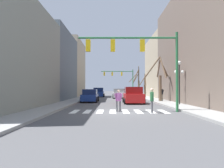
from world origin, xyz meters
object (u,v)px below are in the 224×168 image
at_px(street_tree_left_near, 144,87).
at_px(street_tree_left_mid, 137,82).
at_px(traffic_signal_far, 120,76).
at_px(pedestrian_crossing_street, 151,98).
at_px(car_at_intersection, 90,96).
at_px(street_tree_left_far, 159,79).
at_px(pedestrian_on_left_sidewalk, 118,98).
at_px(street_lamp_right_corner, 179,73).
at_px(car_driving_toward_lane, 98,93).
at_px(car_parked_right_far, 133,96).
at_px(car_parked_left_far, 118,94).
at_px(traffic_signal_near, 138,52).
at_px(pedestrian_waiting_at_curb, 161,93).

height_order(street_tree_left_near, street_tree_left_mid, street_tree_left_mid).
xyz_separation_m(traffic_signal_far, pedestrian_crossing_street, (0.77, -33.13, -3.33)).
bearing_deg(traffic_signal_far, car_at_intersection, -102.28).
distance_m(street_tree_left_near, street_tree_left_far, 11.56).
xyz_separation_m(traffic_signal_far, street_tree_left_mid, (4.18, 3.46, -1.08)).
bearing_deg(street_tree_left_near, pedestrian_on_left_sidewalk, -103.28).
xyz_separation_m(street_lamp_right_corner, pedestrian_crossing_street, (-3.71, -6.03, -2.08)).
xyz_separation_m(car_driving_toward_lane, street_tree_left_mid, (8.66, 9.18, 2.40)).
relative_size(traffic_signal_far, car_driving_toward_lane, 1.67).
xyz_separation_m(traffic_signal_far, car_parked_right_far, (0.44, -23.69, -3.47)).
relative_size(pedestrian_crossing_street, street_tree_left_near, 0.41).
bearing_deg(car_parked_right_far, street_lamp_right_corner, -130.26).
bearing_deg(car_parked_right_far, car_parked_left_far, 5.30).
height_order(traffic_signal_far, car_at_intersection, traffic_signal_far).
height_order(traffic_signal_far, street_tree_left_near, traffic_signal_far).
xyz_separation_m(car_at_intersection, car_parked_left_far, (3.84, 10.01, 0.03)).
relative_size(traffic_signal_near, street_tree_left_far, 1.32).
bearing_deg(pedestrian_on_left_sidewalk, street_tree_left_near, -130.66).
height_order(traffic_signal_near, pedestrian_crossing_street, traffic_signal_near).
height_order(car_driving_toward_lane, pedestrian_crossing_street, car_driving_toward_lane).
height_order(traffic_signal_far, street_tree_left_mid, street_tree_left_mid).
distance_m(traffic_signal_near, car_parked_right_far, 9.35).
relative_size(car_parked_right_far, street_tree_left_near, 1.20).
xyz_separation_m(car_parked_right_far, pedestrian_on_left_sidewalk, (-1.87, -8.43, 0.08)).
height_order(car_driving_toward_lane, pedestrian_on_left_sidewalk, car_driving_toward_lane).
xyz_separation_m(pedestrian_crossing_street, pedestrian_on_left_sidewalk, (-2.20, 1.02, -0.06)).
bearing_deg(pedestrian_on_left_sidewalk, traffic_signal_far, -119.93).
height_order(car_parked_left_far, street_tree_left_mid, street_tree_left_mid).
bearing_deg(street_lamp_right_corner, pedestrian_crossing_street, -121.58).
relative_size(car_at_intersection, pedestrian_crossing_street, 2.86).
bearing_deg(pedestrian_waiting_at_curb, street_tree_left_far, 88.26).
bearing_deg(car_parked_left_far, traffic_signal_far, -3.82).
xyz_separation_m(car_driving_toward_lane, car_parked_left_far, (3.74, -5.30, -0.07)).
bearing_deg(street_tree_left_near, car_at_intersection, -127.73).
height_order(car_driving_toward_lane, car_parked_left_far, car_driving_toward_lane).
xyz_separation_m(car_driving_toward_lane, street_tree_left_near, (8.19, -4.59, 1.14)).
relative_size(street_lamp_right_corner, car_at_intersection, 0.86).
bearing_deg(car_at_intersection, pedestrian_crossing_street, -156.18).
bearing_deg(traffic_signal_far, pedestrian_on_left_sidewalk, -92.55).
distance_m(car_at_intersection, car_driving_toward_lane, 15.31).
relative_size(pedestrian_waiting_at_curb, pedestrian_on_left_sidewalk, 1.06).
relative_size(pedestrian_waiting_at_curb, street_tree_left_mid, 0.25).
bearing_deg(street_tree_left_mid, pedestrian_on_left_sidewalk, -98.97).
xyz_separation_m(car_parked_left_far, pedestrian_crossing_street, (1.50, -22.12, 0.23)).
distance_m(traffic_signal_far, car_parked_right_far, 23.95).
relative_size(car_at_intersection, car_parked_right_far, 0.99).
distance_m(traffic_signal_near, car_driving_toward_lane, 27.27).
distance_m(traffic_signal_far, car_driving_toward_lane, 8.06).
distance_m(pedestrian_waiting_at_curb, street_tree_left_near, 11.26).
relative_size(street_lamp_right_corner, pedestrian_crossing_street, 2.47).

